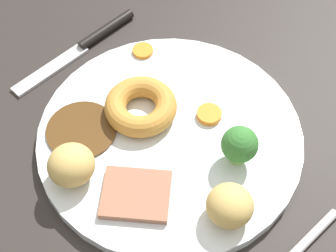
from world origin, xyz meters
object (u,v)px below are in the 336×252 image
object	(u,v)px
roast_potato_right	(231,205)
knife	(87,44)
roast_potato_left	(71,165)
yorkshire_pudding	(141,106)
carrot_coin_back	(143,51)
carrot_coin_front	(209,114)
meat_slice_main	(136,194)
broccoli_floret	(240,145)
dinner_plate	(168,135)

from	to	relation	value
roast_potato_right	knife	bearing A→B (deg)	-8.60
roast_potato_left	knife	distance (cm)	19.79
yorkshire_pudding	carrot_coin_back	distance (cm)	9.31
yorkshire_pudding	roast_potato_left	xyz separation A→B (cm)	(-1.44, 10.19, 0.88)
yorkshire_pudding	carrot_coin_front	distance (cm)	7.52
meat_slice_main	broccoli_floret	size ratio (longest dim) A/B	1.45
carrot_coin_front	broccoli_floret	world-z (taller)	broccoli_floret
roast_potato_right	carrot_coin_back	distance (cm)	23.27
carrot_coin_back	carrot_coin_front	bearing A→B (deg)	175.18
carrot_coin_back	broccoli_floret	xyz separation A→B (cm)	(-18.06, 2.84, 2.35)
roast_potato_right	dinner_plate	bearing A→B (deg)	-11.42
dinner_plate	roast_potato_right	bearing A→B (deg)	168.58
roast_potato_left	roast_potato_right	distance (cm)	15.91
carrot_coin_back	yorkshire_pudding	bearing A→B (deg)	137.86
dinner_plate	roast_potato_left	distance (cm)	11.28
roast_potato_left	broccoli_floret	world-z (taller)	broccoli_floret
broccoli_floret	knife	world-z (taller)	broccoli_floret
knife	carrot_coin_back	bearing A→B (deg)	116.50
broccoli_floret	meat_slice_main	bearing A→B (deg)	70.25
yorkshire_pudding	broccoli_floret	xyz separation A→B (cm)	(-11.20, -3.38, 1.38)
yorkshire_pudding	roast_potato_left	distance (cm)	10.33
roast_potato_right	carrot_coin_front	size ratio (longest dim) A/B	1.66
carrot_coin_back	knife	distance (cm)	7.61
dinner_plate	knife	bearing A→B (deg)	-6.76
meat_slice_main	carrot_coin_back	world-z (taller)	meat_slice_main
yorkshire_pudding	roast_potato_left	world-z (taller)	roast_potato_left
meat_slice_main	roast_potato_right	distance (cm)	9.33
dinner_plate	broccoli_floret	world-z (taller)	broccoli_floret
carrot_coin_back	knife	bearing A→B (deg)	29.31
yorkshire_pudding	carrot_coin_back	size ratio (longest dim) A/B	3.18
dinner_plate	carrot_coin_front	xyz separation A→B (cm)	(-1.55, -4.69, 1.03)
dinner_plate	knife	size ratio (longest dim) A/B	1.54
broccoli_floret	roast_potato_left	bearing A→B (deg)	54.26
dinner_plate	carrot_coin_back	distance (cm)	12.17
dinner_plate	roast_potato_left	world-z (taller)	roast_potato_left
dinner_plate	broccoli_floret	bearing A→B (deg)	-158.58
yorkshire_pudding	carrot_coin_front	xyz separation A→B (cm)	(-5.38, -5.18, -0.85)
roast_potato_left	broccoli_floret	bearing A→B (deg)	-125.74
carrot_coin_front	knife	distance (cm)	19.03
carrot_coin_back	knife	size ratio (longest dim) A/B	0.13
carrot_coin_back	knife	world-z (taller)	carrot_coin_back
yorkshire_pudding	broccoli_floret	size ratio (longest dim) A/B	1.73
roast_potato_right	carrot_coin_back	bearing A→B (deg)	-20.08
roast_potato_right	carrot_coin_back	size ratio (longest dim) A/B	1.82
carrot_coin_back	broccoli_floret	size ratio (longest dim) A/B	0.54
dinner_plate	broccoli_floret	distance (cm)	8.56
carrot_coin_front	knife	xyz separation A→B (cm)	(18.80, 2.65, -1.28)
carrot_coin_back	broccoli_floret	world-z (taller)	broccoli_floret
yorkshire_pudding	broccoli_floret	distance (cm)	11.78
roast_potato_left	broccoli_floret	xyz separation A→B (cm)	(-9.76, -13.56, 0.50)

